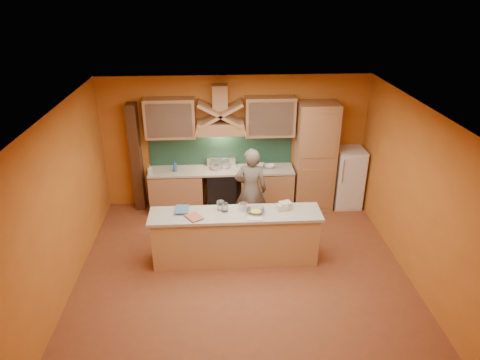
{
  "coord_description": "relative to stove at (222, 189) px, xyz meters",
  "views": [
    {
      "loc": [
        -0.38,
        -5.94,
        4.51
      ],
      "look_at": [
        0.01,
        0.9,
        1.27
      ],
      "focal_mm": 32.0,
      "sensor_mm": 36.0,
      "label": 1
    }
  ],
  "objects": [
    {
      "name": "kitchen_scale",
      "position": [
        0.35,
        -1.79,
        0.55
      ],
      "size": [
        0.17,
        0.17,
        0.11
      ],
      "primitive_type": "cube",
      "rotation": [
        0.0,
        0.0,
        0.34
      ],
      "color": "white",
      "rests_on": "island_top"
    },
    {
      "name": "dish_rack",
      "position": [
        0.75,
        0.03,
        0.51
      ],
      "size": [
        0.29,
        0.25,
        0.09
      ],
      "primitive_type": "cube",
      "rotation": [
        0.0,
        0.0,
        -0.25
      ],
      "color": "silver",
      "rests_on": "counter_top"
    },
    {
      "name": "soap_bottle_b",
      "position": [
        -0.95,
        -0.05,
        0.59
      ],
      "size": [
        0.12,
        0.12,
        0.23
      ],
      "primitive_type": "imported",
      "rotation": [
        0.0,
        0.0,
        0.43
      ],
      "color": "#375A97",
      "rests_on": "counter_top"
    },
    {
      "name": "ceiling",
      "position": [
        0.3,
        -2.2,
        2.35
      ],
      "size": [
        5.5,
        5.0,
        0.01
      ],
      "primitive_type": "cube",
      "color": "white",
      "rests_on": "wall_back"
    },
    {
      "name": "island_body",
      "position": [
        0.2,
        -1.9,
        -0.01
      ],
      "size": [
        2.8,
        0.55,
        0.88
      ],
      "primitive_type": "cube",
      "color": "tan",
      "rests_on": "floor"
    },
    {
      "name": "pot_large",
      "position": [
        -0.1,
        0.04,
        0.53
      ],
      "size": [
        0.33,
        0.33,
        0.16
      ],
      "primitive_type": "cylinder",
      "rotation": [
        0.0,
        0.0,
        -0.37
      ],
      "color": "#B2B1B8",
      "rests_on": "stove"
    },
    {
      "name": "mixing_bowl",
      "position": [
        0.54,
        -1.91,
        0.53
      ],
      "size": [
        0.35,
        0.35,
        0.07
      ],
      "primitive_type": "imported",
      "rotation": [
        0.0,
        0.0,
        -0.22
      ],
      "color": "silver",
      "rests_on": "island_top"
    },
    {
      "name": "soap_bottle_a",
      "position": [
        -1.45,
        -0.15,
        0.57
      ],
      "size": [
        0.1,
        0.1,
        0.2
      ],
      "primitive_type": "imported",
      "rotation": [
        0.0,
        0.0,
        0.13
      ],
      "color": "silver",
      "rests_on": "counter_top"
    },
    {
      "name": "trim_column_left",
      "position": [
        -1.75,
        0.15,
        0.7
      ],
      "size": [
        0.2,
        0.3,
        2.3
      ],
      "primitive_type": "cube",
      "color": "#472816",
      "rests_on": "floor"
    },
    {
      "name": "island_top",
      "position": [
        0.2,
        -1.9,
        0.47
      ],
      "size": [
        2.9,
        0.62,
        0.05
      ],
      "primitive_type": "cube",
      "color": "#B8AE9B",
      "rests_on": "island_body"
    },
    {
      "name": "jar_small",
      "position": [
        0.02,
        -1.82,
        0.57
      ],
      "size": [
        0.13,
        0.13,
        0.15
      ],
      "primitive_type": "cylinder",
      "rotation": [
        0.0,
        0.0,
        0.16
      ],
      "color": "silver",
      "rests_on": "island_top"
    },
    {
      "name": "grocery_bag_a",
      "position": [
        1.06,
        -1.79,
        0.56
      ],
      "size": [
        0.23,
        0.2,
        0.13
      ],
      "primitive_type": "cube",
      "rotation": [
        0.0,
        0.0,
        0.31
      ],
      "color": "beige",
      "rests_on": "island_top"
    },
    {
      "name": "cloth",
      "position": [
        0.51,
        -2.09,
        0.5
      ],
      "size": [
        0.27,
        0.21,
        0.02
      ],
      "primitive_type": "cube",
      "rotation": [
        0.0,
        0.0,
        -0.08
      ],
      "color": "beige",
      "rests_on": "island_top"
    },
    {
      "name": "range_hood",
      "position": [
        0.0,
        0.05,
        1.37
      ],
      "size": [
        0.92,
        0.5,
        0.24
      ],
      "primitive_type": "cube",
      "color": "#B47E52",
      "rests_on": "wall_back"
    },
    {
      "name": "wall_back",
      "position": [
        0.3,
        0.3,
        0.95
      ],
      "size": [
        5.5,
        0.02,
        2.8
      ],
      "primitive_type": "cube",
      "color": "#C97127",
      "rests_on": "floor"
    },
    {
      "name": "stove",
      "position": [
        0.0,
        0.0,
        0.0
      ],
      "size": [
        0.6,
        0.58,
        0.9
      ],
      "primitive_type": "cube",
      "color": "black",
      "rests_on": "floor"
    },
    {
      "name": "wall_left",
      "position": [
        -2.45,
        -2.2,
        0.95
      ],
      "size": [
        0.02,
        5.0,
        2.8
      ],
      "primitive_type": "cube",
      "color": "#C97127",
      "rests_on": "floor"
    },
    {
      "name": "wall_right",
      "position": [
        3.05,
        -2.2,
        0.95
      ],
      "size": [
        0.02,
        5.0,
        2.8
      ],
      "primitive_type": "cube",
      "color": "#C97127",
      "rests_on": "floor"
    },
    {
      "name": "floor",
      "position": [
        0.3,
        -2.2,
        -0.45
      ],
      "size": [
        5.5,
        5.0,
        0.01
      ],
      "primitive_type": "cube",
      "color": "brown",
      "rests_on": "ground"
    },
    {
      "name": "pantry_column",
      "position": [
        1.95,
        0.0,
        0.7
      ],
      "size": [
        0.8,
        0.6,
        2.3
      ],
      "primitive_type": "cube",
      "color": "#B47E52",
      "rests_on": "floor"
    },
    {
      "name": "upper_cabinet_left",
      "position": [
        -1.0,
        0.12,
        1.55
      ],
      "size": [
        1.0,
        0.35,
        0.8
      ],
      "primitive_type": "cube",
      "color": "#B47E52",
      "rests_on": "wall_back"
    },
    {
      "name": "upper_cabinet_right",
      "position": [
        1.0,
        0.12,
        1.55
      ],
      "size": [
        1.0,
        0.35,
        0.8
      ],
      "primitive_type": "cube",
      "color": "#B47E52",
      "rests_on": "wall_back"
    },
    {
      "name": "book_upper",
      "position": [
        -0.81,
        -1.78,
        0.53
      ],
      "size": [
        0.23,
        0.31,
        0.02
      ],
      "primitive_type": "imported",
      "rotation": [
        0.0,
        0.0,
        -0.02
      ],
      "color": "teal",
      "rests_on": "island_top"
    },
    {
      "name": "jar_large",
      "position": [
        -0.04,
        -1.76,
        0.58
      ],
      "size": [
        0.15,
        0.15,
        0.16
      ],
      "primitive_type": "cylinder",
      "rotation": [
        0.0,
        0.0,
        -0.17
      ],
      "color": "white",
      "rests_on": "island_top"
    },
    {
      "name": "fridge",
      "position": [
        2.7,
        0.0,
        0.2
      ],
      "size": [
        0.58,
        0.6,
        1.3
      ],
      "primitive_type": "cube",
      "color": "white",
      "rests_on": "floor"
    },
    {
      "name": "grocery_bag_b",
      "position": [
        1.0,
        -1.84,
        0.54
      ],
      "size": [
        0.18,
        0.14,
        0.1
      ],
      "primitive_type": "cube",
      "rotation": [
        0.0,
        0.0,
        0.1
      ],
      "color": "beige",
      "rests_on": "island_top"
    },
    {
      "name": "backsplash",
      "position": [
        -0.0,
        0.28,
        0.8
      ],
      "size": [
        3.0,
        0.03,
        0.7
      ],
      "primitive_type": "cube",
      "color": "#19382A",
      "rests_on": "wall_back"
    },
    {
      "name": "bowl_back",
      "position": [
        1.01,
        0.01,
        0.5
      ],
      "size": [
        0.25,
        0.25,
        0.07
      ],
      "primitive_type": "imported",
      "rotation": [
        0.0,
        0.0,
        -0.25
      ],
      "color": "silver",
      "rests_on": "counter_top"
    },
    {
      "name": "base_cabinet_right",
      "position": [
        0.95,
        0.0,
        -0.02
      ],
      "size": [
        1.1,
        0.6,
        0.86
      ],
      "primitive_type": "cube",
      "color": "#B47E52",
      "rests_on": "floor"
    },
    {
      "name": "book_lower",
      "position": [
        -0.58,
        -2.08,
        0.51
      ],
      "size": [
        0.34,
        0.36,
        0.03
      ],
      "primitive_type": "imported",
      "rotation": [
        0.0,
        0.0,
        0.6
      ],
      "color": "#B86241",
      "rests_on": "island_top"
    },
    {
      "name": "pot_small",
      "position": [
        0.07,
        0.08,
        0.53
      ],
      "size": [
        0.21,
        0.21,
        0.16
      ],
      "primitive_type": "cylinder",
      "rotation": [
        0.0,
        0.0,
        0.11
      ],
      "color": "silver",
      "rests_on": "stove"
    },
    {
      "name": "person",
      "position": [
        0.54,
        -0.88,
        0.4
      ],
      "size": [
        0.64,
        0.44,
        1.7
      ],
      "primitive_type": "imported",
      "rotation": [
        0.0,
        0.0,
        3.09
      ],
      "color": "#70665B",
      "rests_on": "floor"
    },
    {
      "name": "hood_chimney",
      "position": [
        0.0,
        0.15,
        1.95
      ],
      "size": [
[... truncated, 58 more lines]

